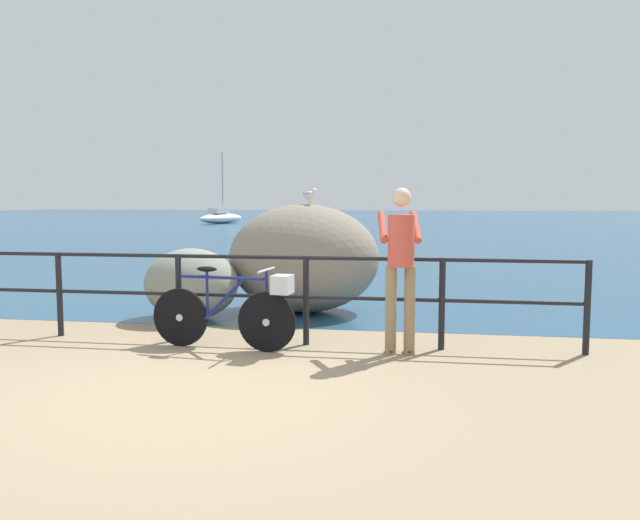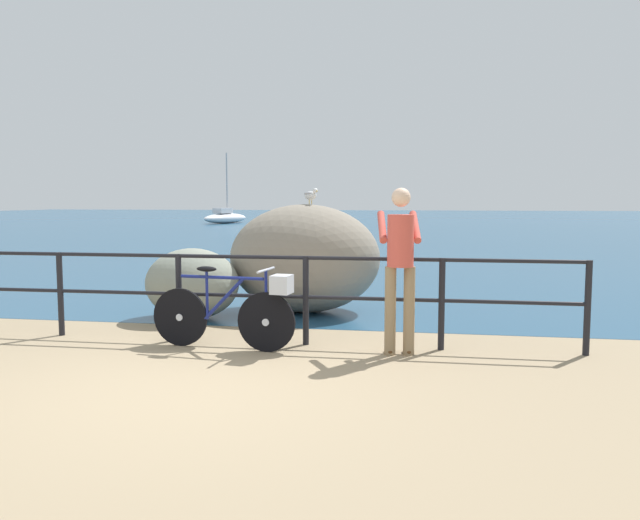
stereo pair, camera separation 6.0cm
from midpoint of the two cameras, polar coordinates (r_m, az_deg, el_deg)
ground_plane at (r=25.26m, az=4.70°, el=1.63°), size 120.00×120.00×0.10m
sea_surface at (r=52.85m, az=7.15°, el=3.69°), size 120.00×90.00×0.01m
promenade_railing at (r=7.29m, az=-6.96°, el=-2.51°), size 7.68×0.07×1.02m
bicycle at (r=6.96m, az=-7.54°, el=-4.37°), size 1.69×0.48×0.92m
person_at_railing at (r=6.69m, az=7.57°, el=-0.22°), size 0.50×0.66×1.78m
breakwater_boulder_main at (r=9.20m, az=-1.22°, el=0.15°), size 2.22×1.75×1.59m
breakwater_boulder_left at (r=8.86m, az=-11.38°, el=-2.13°), size 1.31×1.12×0.99m
seagull at (r=9.19m, az=-0.68°, el=5.97°), size 0.29×0.29×0.23m
sailboat at (r=44.27m, az=-8.58°, el=3.87°), size 2.73×4.58×4.90m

